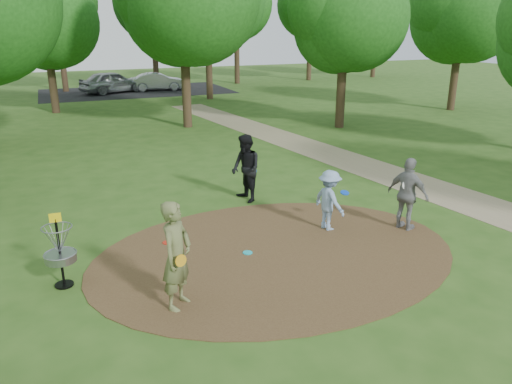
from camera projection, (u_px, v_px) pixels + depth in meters
name	position (u px, v px, depth m)	size (l,w,h in m)	color
ground	(276.00, 254.00, 11.28)	(100.00, 100.00, 0.00)	#2D5119
dirt_clearing	(276.00, 253.00, 11.28)	(8.40, 8.40, 0.02)	#47301C
footpath	(440.00, 192.00, 15.39)	(2.00, 40.00, 0.01)	#8C7A5B
parking_lot	(137.00, 91.00, 38.25)	(14.00, 8.00, 0.01)	black
player_observer_with_disc	(177.00, 256.00, 8.88)	(0.86, 0.88, 2.04)	#656B3E
player_throwing_with_disc	(329.00, 200.00, 12.39)	(0.95, 1.09, 1.54)	#87A3CA
player_walking_with_disc	(246.00, 169.00, 14.33)	(0.85, 1.03, 1.97)	black
player_waiting_with_disc	(408.00, 194.00, 12.34)	(0.82, 1.18, 1.86)	gray
disc_ground_cyan	(248.00, 253.00, 11.27)	(0.22, 0.22, 0.02)	#19BAC9
disc_ground_red	(167.00, 242.00, 11.79)	(0.22, 0.22, 0.02)	red
car_left	(112.00, 82.00, 37.05)	(1.91, 4.74, 1.61)	#93979A
car_right	(158.00, 82.00, 38.55)	(1.43, 4.09, 1.35)	#ABACB2
disc_golf_basket	(59.00, 245.00, 9.63)	(0.63, 0.63, 1.54)	black
tree_ring	(210.00, 12.00, 18.16)	(37.08, 46.17, 9.58)	#332316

